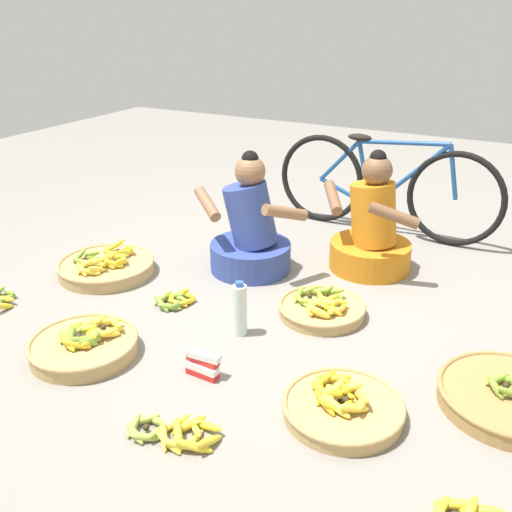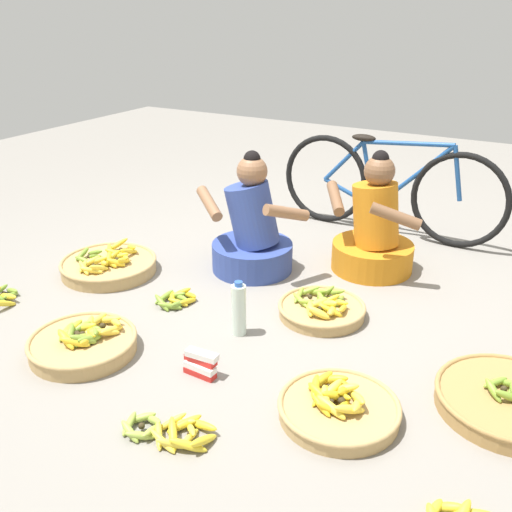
{
  "view_description": "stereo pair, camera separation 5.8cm",
  "coord_description": "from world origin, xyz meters",
  "px_view_note": "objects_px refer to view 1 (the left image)",
  "views": [
    {
      "loc": [
        1.35,
        -2.71,
        1.6
      ],
      "look_at": [
        0.0,
        -0.2,
        0.35
      ],
      "focal_mm": 40.69,
      "sensor_mm": 36.0,
      "label": 1
    },
    {
      "loc": [
        1.4,
        -2.68,
        1.6
      ],
      "look_at": [
        0.0,
        -0.2,
        0.35
      ],
      "focal_mm": 40.69,
      "sensor_mm": 36.0,
      "label": 2
    }
  ],
  "objects_px": {
    "vendor_woman_behind": "(371,232)",
    "packet_carton_stack": "(203,364)",
    "banana_basket_back_right": "(342,406)",
    "loose_bananas_back_left": "(175,300)",
    "loose_bananas_near_bicycle": "(176,432)",
    "banana_basket_front_right": "(84,344)",
    "banana_basket_near_vendor": "(106,266)",
    "vendor_woman_front": "(250,234)",
    "banana_basket_front_center": "(322,308)",
    "bicycle_leaning": "(384,186)",
    "water_bottle": "(240,310)",
    "banana_basket_mid_left": "(512,397)"
  },
  "relations": [
    {
      "from": "vendor_woman_behind",
      "to": "packet_carton_stack",
      "type": "bearing_deg",
      "value": -101.34
    },
    {
      "from": "banana_basket_back_right",
      "to": "loose_bananas_back_left",
      "type": "xyz_separation_m",
      "value": [
        -1.19,
        0.47,
        -0.02
      ]
    },
    {
      "from": "banana_basket_back_right",
      "to": "loose_bananas_near_bicycle",
      "type": "relative_size",
      "value": 1.28
    },
    {
      "from": "banana_basket_front_right",
      "to": "packet_carton_stack",
      "type": "xyz_separation_m",
      "value": [
        0.61,
        0.13,
        0.0
      ]
    },
    {
      "from": "vendor_woman_behind",
      "to": "loose_bananas_near_bicycle",
      "type": "relative_size",
      "value": 1.94
    },
    {
      "from": "banana_basket_near_vendor",
      "to": "loose_bananas_near_bicycle",
      "type": "distance_m",
      "value": 1.66
    },
    {
      "from": "vendor_woman_front",
      "to": "banana_basket_back_right",
      "type": "bearing_deg",
      "value": -46.39
    },
    {
      "from": "loose_bananas_near_bicycle",
      "to": "banana_basket_near_vendor",
      "type": "bearing_deg",
      "value": 140.85
    },
    {
      "from": "banana_basket_front_center",
      "to": "bicycle_leaning",
      "type": "bearing_deg",
      "value": 93.86
    },
    {
      "from": "loose_bananas_back_left",
      "to": "packet_carton_stack",
      "type": "bearing_deg",
      "value": -44.25
    },
    {
      "from": "banana_basket_back_right",
      "to": "banana_basket_front_right",
      "type": "distance_m",
      "value": 1.3
    },
    {
      "from": "banana_basket_back_right",
      "to": "loose_bananas_back_left",
      "type": "relative_size",
      "value": 1.99
    },
    {
      "from": "vendor_woman_behind",
      "to": "water_bottle",
      "type": "relative_size",
      "value": 2.59
    },
    {
      "from": "vendor_woman_behind",
      "to": "banana_basket_front_right",
      "type": "height_order",
      "value": "vendor_woman_behind"
    },
    {
      "from": "vendor_woman_front",
      "to": "banana_basket_near_vendor",
      "type": "relative_size",
      "value": 1.28
    },
    {
      "from": "vendor_woman_front",
      "to": "banana_basket_near_vendor",
      "type": "distance_m",
      "value": 0.94
    },
    {
      "from": "banana_basket_mid_left",
      "to": "banana_basket_front_center",
      "type": "bearing_deg",
      "value": 161.08
    },
    {
      "from": "bicycle_leaning",
      "to": "vendor_woman_behind",
      "type": "bearing_deg",
      "value": -79.25
    },
    {
      "from": "banana_basket_front_center",
      "to": "banana_basket_back_right",
      "type": "bearing_deg",
      "value": -61.85
    },
    {
      "from": "banana_basket_mid_left",
      "to": "loose_bananas_near_bicycle",
      "type": "height_order",
      "value": "banana_basket_mid_left"
    },
    {
      "from": "banana_basket_near_vendor",
      "to": "loose_bananas_back_left",
      "type": "height_order",
      "value": "banana_basket_near_vendor"
    },
    {
      "from": "water_bottle",
      "to": "banana_basket_front_center",
      "type": "bearing_deg",
      "value": 51.72
    },
    {
      "from": "banana_basket_front_center",
      "to": "packet_carton_stack",
      "type": "bearing_deg",
      "value": -108.95
    },
    {
      "from": "vendor_woman_front",
      "to": "packet_carton_stack",
      "type": "distance_m",
      "value": 1.21
    },
    {
      "from": "bicycle_leaning",
      "to": "packet_carton_stack",
      "type": "xyz_separation_m",
      "value": [
        -0.18,
        -2.19,
        -0.3
      ]
    },
    {
      "from": "banana_basket_back_right",
      "to": "banana_basket_mid_left",
      "type": "distance_m",
      "value": 0.74
    },
    {
      "from": "loose_bananas_back_left",
      "to": "water_bottle",
      "type": "height_order",
      "value": "water_bottle"
    },
    {
      "from": "vendor_woman_behind",
      "to": "banana_basket_front_center",
      "type": "distance_m",
      "value": 0.75
    },
    {
      "from": "loose_bananas_near_bicycle",
      "to": "packet_carton_stack",
      "type": "relative_size",
      "value": 2.34
    },
    {
      "from": "vendor_woman_behind",
      "to": "banana_basket_near_vendor",
      "type": "xyz_separation_m",
      "value": [
        -1.45,
        -0.88,
        -0.2
      ]
    },
    {
      "from": "bicycle_leaning",
      "to": "banana_basket_near_vendor",
      "type": "relative_size",
      "value": 2.78
    },
    {
      "from": "banana_basket_mid_left",
      "to": "banana_basket_front_center",
      "type": "relative_size",
      "value": 1.29
    },
    {
      "from": "banana_basket_front_right",
      "to": "vendor_woman_behind",
      "type": "bearing_deg",
      "value": 60.79
    },
    {
      "from": "vendor_woman_front",
      "to": "packet_carton_stack",
      "type": "xyz_separation_m",
      "value": [
        0.37,
        -1.13,
        -0.19
      ]
    },
    {
      "from": "packet_carton_stack",
      "to": "banana_basket_front_right",
      "type": "bearing_deg",
      "value": -168.2
    },
    {
      "from": "banana_basket_back_right",
      "to": "banana_basket_front_right",
      "type": "xyz_separation_m",
      "value": [
        -1.29,
        -0.17,
        0.01
      ]
    },
    {
      "from": "banana_basket_front_right",
      "to": "banana_basket_mid_left",
      "type": "height_order",
      "value": "banana_basket_front_right"
    },
    {
      "from": "bicycle_leaning",
      "to": "banana_basket_near_vendor",
      "type": "height_order",
      "value": "bicycle_leaning"
    },
    {
      "from": "vendor_woman_behind",
      "to": "banana_basket_near_vendor",
      "type": "distance_m",
      "value": 1.71
    },
    {
      "from": "banana_basket_mid_left",
      "to": "water_bottle",
      "type": "height_order",
      "value": "water_bottle"
    },
    {
      "from": "banana_basket_front_right",
      "to": "water_bottle",
      "type": "distance_m",
      "value": 0.79
    },
    {
      "from": "banana_basket_front_right",
      "to": "loose_bananas_back_left",
      "type": "bearing_deg",
      "value": 81.71
    },
    {
      "from": "vendor_woman_behind",
      "to": "loose_bananas_back_left",
      "type": "distance_m",
      "value": 1.32
    },
    {
      "from": "bicycle_leaning",
      "to": "banana_basket_front_center",
      "type": "bearing_deg",
      "value": -86.14
    },
    {
      "from": "banana_basket_mid_left",
      "to": "bicycle_leaning",
      "type": "bearing_deg",
      "value": 122.61
    },
    {
      "from": "banana_basket_back_right",
      "to": "packet_carton_stack",
      "type": "bearing_deg",
      "value": -176.81
    },
    {
      "from": "vendor_woman_front",
      "to": "loose_bananas_back_left",
      "type": "bearing_deg",
      "value": -103.61
    },
    {
      "from": "banana_basket_near_vendor",
      "to": "bicycle_leaning",
      "type": "bearing_deg",
      "value": 49.46
    },
    {
      "from": "banana_basket_front_right",
      "to": "loose_bananas_back_left",
      "type": "xyz_separation_m",
      "value": [
        0.09,
        0.64,
        -0.03
      ]
    },
    {
      "from": "vendor_woman_behind",
      "to": "water_bottle",
      "type": "height_order",
      "value": "vendor_woman_behind"
    }
  ]
}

